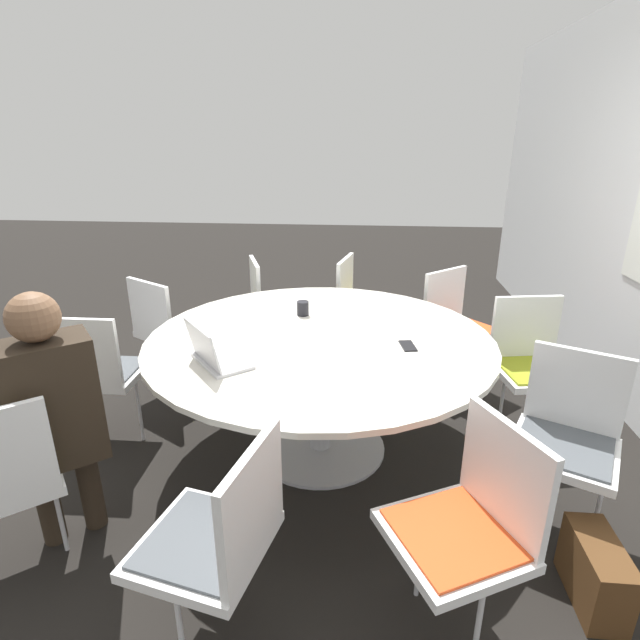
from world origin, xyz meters
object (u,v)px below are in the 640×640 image
Objects in this scene: chair_4 at (532,357)px; chair_6 at (360,301)px; chair_3 at (568,430)px; handbag at (595,572)px; chair_7 at (272,302)px; coffee_cup at (303,308)px; chair_2 at (470,518)px; chair_9 at (97,367)px; person_0 at (52,407)px; chair_5 at (456,320)px; cell_phone at (408,346)px; chair_8 at (168,325)px; laptop at (214,354)px; chair_1 at (220,532)px.

chair_4 is 1.00× the size of chair_6.
handbag is (0.43, 0.01, -0.39)m from chair_3.
chair_4 is 1.97m from chair_7.
coffee_cup is 1.96m from handbag.
chair_4 is (-1.40, 0.63, 0.00)m from chair_2.
chair_6 is at bearing 41.47° from chair_9.
chair_7 is 0.71× the size of person_0.
chair_5 is 1.43m from chair_7.
handbag is (0.11, 2.24, -0.58)m from person_0.
chair_2 is 2.42× the size of handbag.
chair_6 is 5.81× the size of cell_phone.
chair_2 is 1.00× the size of chair_8.
chair_8 is 2.82m from handbag.
chair_7 is at bearing -142.92° from cell_phone.
laptop is at bearing -10.20° from chair_6.
chair_7 is 9.86× the size of coffee_cup.
chair_6 is at bearing -52.97° from chair_4.
chair_4 is 0.71m from chair_5.
chair_4 reaches higher than handbag.
coffee_cup is 0.59× the size of cell_phone.
handbag is at bearing -64.20° from chair_1.
chair_7 is at bearing 73.48° from chair_8.
chair_3 and chair_9 have the same top height.
chair_1 is at bearing 157.18° from laptop.
coffee_cup is (-1.61, 0.09, 0.25)m from chair_1.
chair_3 is 1.00× the size of chair_5.
chair_2 reaches higher than handbag.
chair_2 is at bearing -162.50° from laptop.
chair_2 is at bearing -72.77° from handbag.
chair_2 is 0.71× the size of person_0.
chair_2 is at bearing 8.29° from cell_phone.
laptop is (-0.44, 0.56, 0.07)m from person_0.
chair_2 is 1.00× the size of chair_6.
chair_9 is (1.35, -1.50, 0.00)m from chair_6.
chair_3 is 0.84m from cell_phone.
chair_5 is 0.79m from chair_6.
chair_8 is (0.58, -0.64, 0.00)m from chair_7.
chair_3 is at bearing 5.36° from chair_8.
person_0 reaches higher than chair_1.
chair_4 is at bearing 7.45° from chair_9.
chair_6 is (-0.99, -1.04, 0.00)m from chair_4.
laptop is at bearing 11.76° from chair_4.
laptop is (-0.87, -0.26, 0.26)m from chair_1.
chair_5 reaches higher than cell_phone.
chair_8 is at bearing 0.66° from chair_3.
chair_7 is 1.50m from chair_9.
laptop is 2.63× the size of cell_phone.
cell_phone is (-0.30, 0.96, -0.05)m from laptop.
chair_6 and chair_7 have the same top height.
chair_3 is 2.26m from person_0.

